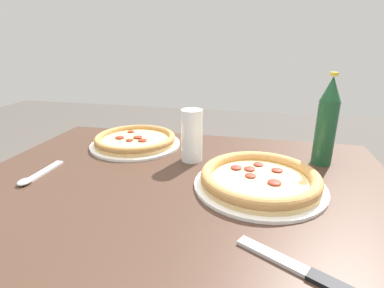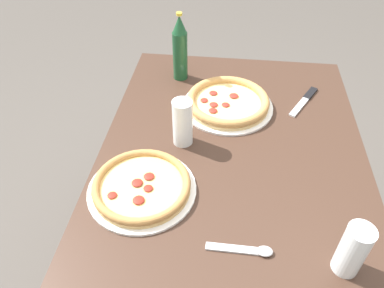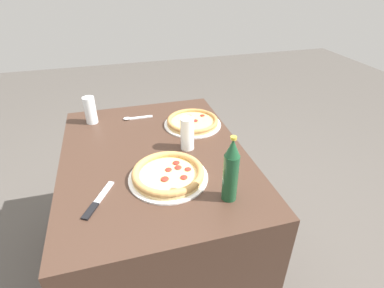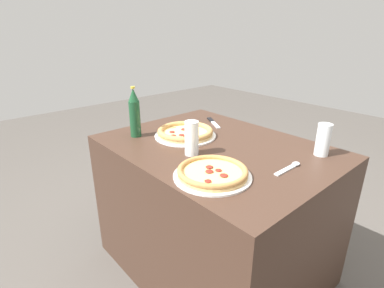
% 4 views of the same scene
% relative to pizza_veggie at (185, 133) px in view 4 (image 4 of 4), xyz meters
% --- Properties ---
extents(ground_plane, '(8.00, 8.00, 0.00)m').
position_rel_pizza_veggie_xyz_m(ground_plane, '(-0.20, -0.03, -0.75)').
color(ground_plane, '#4C4742').
extents(table, '(1.10, 0.83, 0.73)m').
position_rel_pizza_veggie_xyz_m(table, '(-0.20, -0.03, -0.39)').
color(table, '#3D281E').
rests_on(table, ground_plane).
extents(pizza_veggie, '(0.32, 0.32, 0.04)m').
position_rel_pizza_veggie_xyz_m(pizza_veggie, '(0.00, 0.00, 0.00)').
color(pizza_veggie, white).
rests_on(pizza_veggie, table).
extents(pizza_salami, '(0.30, 0.30, 0.04)m').
position_rel_pizza_veggie_xyz_m(pizza_salami, '(-0.42, 0.22, -0.00)').
color(pizza_salami, white).
rests_on(pizza_salami, table).
extents(glass_iced_tea, '(0.06, 0.06, 0.16)m').
position_rel_pizza_veggie_xyz_m(glass_iced_tea, '(-0.20, 0.13, 0.05)').
color(glass_iced_tea, white).
rests_on(glass_iced_tea, table).
extents(glass_mango_juice, '(0.06, 0.06, 0.15)m').
position_rel_pizza_veggie_xyz_m(glass_mango_juice, '(-0.59, -0.30, 0.04)').
color(glass_mango_juice, white).
rests_on(glass_mango_juice, table).
extents(beer_bottle, '(0.06, 0.06, 0.26)m').
position_rel_pizza_veggie_xyz_m(beer_bottle, '(0.17, 0.19, 0.10)').
color(beer_bottle, '#194728').
rests_on(beer_bottle, table).
extents(knife, '(0.19, 0.12, 0.01)m').
position_rel_pizza_veggie_xyz_m(knife, '(0.07, -0.28, -0.02)').
color(knife, black).
rests_on(knife, table).
extents(spoon, '(0.03, 0.16, 0.01)m').
position_rel_pizza_veggie_xyz_m(spoon, '(-0.58, -0.08, -0.02)').
color(spoon, silver).
rests_on(spoon, table).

